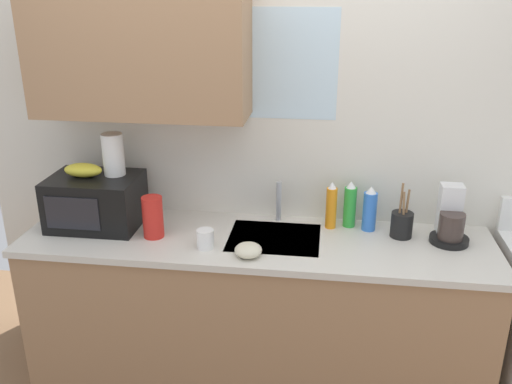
{
  "coord_description": "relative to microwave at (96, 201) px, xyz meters",
  "views": [
    {
      "loc": [
        0.34,
        -2.5,
        2.12
      ],
      "look_at": [
        0.0,
        0.0,
        1.15
      ],
      "focal_mm": 38.69,
      "sensor_mm": 36.0,
      "label": 1
    }
  ],
  "objects": [
    {
      "name": "counter_unit",
      "position": [
        0.86,
        -0.05,
        -0.58
      ],
      "size": [
        2.38,
        0.63,
        0.9
      ],
      "color": "#9E7551",
      "rests_on": "ground"
    },
    {
      "name": "mug_white",
      "position": [
        0.63,
        -0.19,
        -0.09
      ],
      "size": [
        0.08,
        0.08,
        0.09
      ],
      "primitive_type": "cylinder",
      "color": "white",
      "rests_on": "counter_unit"
    },
    {
      "name": "coffee_maker",
      "position": [
        1.81,
        0.06,
        -0.03
      ],
      "size": [
        0.19,
        0.21,
        0.28
      ],
      "color": "black",
      "rests_on": "counter_unit"
    },
    {
      "name": "paper_towel_roll",
      "position": [
        0.1,
        0.05,
        0.24
      ],
      "size": [
        0.11,
        0.11,
        0.22
      ],
      "primitive_type": "cylinder",
      "color": "white",
      "rests_on": "microwave"
    },
    {
      "name": "dish_soap_bottle_blue",
      "position": [
        1.43,
        0.13,
        -0.02
      ],
      "size": [
        0.07,
        0.07,
        0.24
      ],
      "color": "blue",
      "rests_on": "counter_unit"
    },
    {
      "name": "dish_soap_bottle_green",
      "position": [
        1.33,
        0.17,
        -0.02
      ],
      "size": [
        0.06,
        0.06,
        0.25
      ],
      "color": "green",
      "rests_on": "counter_unit"
    },
    {
      "name": "cereal_canister",
      "position": [
        0.34,
        -0.1,
        -0.03
      ],
      "size": [
        0.1,
        0.1,
        0.21
      ],
      "primitive_type": "cylinder",
      "color": "red",
      "rests_on": "counter_unit"
    },
    {
      "name": "sink_faucet",
      "position": [
        0.95,
        0.19,
        -0.03
      ],
      "size": [
        0.03,
        0.03,
        0.22
      ],
      "primitive_type": "cylinder",
      "color": "#B2B5BA",
      "rests_on": "counter_unit"
    },
    {
      "name": "kitchen_wall_assembly",
      "position": [
        0.73,
        0.26,
        0.33
      ],
      "size": [
        3.15,
        0.42,
        2.5
      ],
      "color": "silver",
      "rests_on": "ground"
    },
    {
      "name": "banana_bunch",
      "position": [
        -0.05,
        0.0,
        0.17
      ],
      "size": [
        0.2,
        0.11,
        0.07
      ],
      "primitive_type": "ellipsoid",
      "color": "gold",
      "rests_on": "microwave"
    },
    {
      "name": "small_bowl",
      "position": [
        0.85,
        -0.25,
        -0.1
      ],
      "size": [
        0.13,
        0.13,
        0.06
      ],
      "primitive_type": "ellipsoid",
      "color": "beige",
      "rests_on": "counter_unit"
    },
    {
      "name": "dish_soap_bottle_orange",
      "position": [
        1.23,
        0.13,
        -0.01
      ],
      "size": [
        0.06,
        0.06,
        0.25
      ],
      "color": "orange",
      "rests_on": "counter_unit"
    },
    {
      "name": "microwave",
      "position": [
        0.0,
        0.0,
        0.0
      ],
      "size": [
        0.46,
        0.35,
        0.27
      ],
      "color": "black",
      "rests_on": "counter_unit"
    },
    {
      "name": "utensil_crock",
      "position": [
        1.58,
        0.07,
        -0.07
      ],
      "size": [
        0.11,
        0.11,
        0.29
      ],
      "color": "black",
      "rests_on": "counter_unit"
    }
  ]
}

